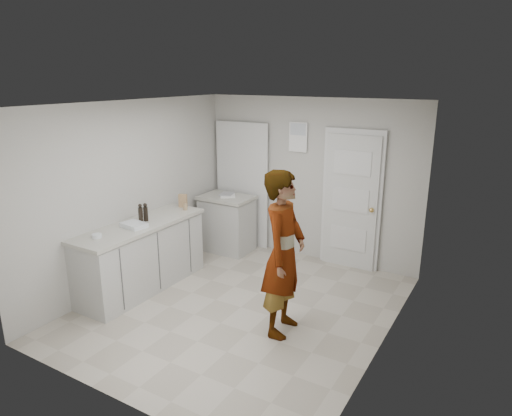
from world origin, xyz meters
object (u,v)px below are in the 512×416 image
Objects in this scene: oil_cruet_a at (146,212)px; cake_mix_box at (183,201)px; egg_bowl at (97,236)px; person at (284,254)px; spice_jar at (185,207)px; oil_cruet_b at (141,214)px; baking_dish at (134,225)px.

cake_mix_box is at bearing 89.88° from oil_cruet_a.
oil_cruet_a is 0.80m from egg_bowl.
egg_bowl is (-2.18, -0.67, 0.01)m from person.
cake_mix_box is 1.57m from egg_bowl.
cake_mix_box is 0.16m from spice_jar.
baking_dish is at bearing -78.14° from oil_cruet_b.
person is 2.32m from cake_mix_box.
spice_jar is at bearing 85.66° from baking_dish.
person is at bearing -21.60° from spice_jar.
oil_cruet_b is at bearing -81.45° from oil_cruet_a.
oil_cruet_b is 2.30× the size of egg_bowl.
person reaches higher than baking_dish.
spice_jar is 0.36× the size of oil_cruet_a.
egg_bowl is at bearing 99.99° from person.
spice_jar is 0.69m from oil_cruet_a.
oil_cruet_a is at bearing 86.61° from egg_bowl.
spice_jar is at bearing 82.28° from oil_cruet_b.
baking_dish is 2.96× the size of egg_bowl.
oil_cruet_b is (0.02, -0.11, 0.01)m from oil_cruet_a.
oil_cruet_a is at bearing -108.75° from cake_mix_box.
cake_mix_box reaches higher than spice_jar.
cake_mix_box is at bearing 60.24° from person.
cake_mix_box is at bearing 92.69° from baking_dish.
oil_cruet_b is 0.20m from baking_dish.
egg_bowl is at bearing -96.59° from spice_jar.
person is 9.51× the size of cake_mix_box.
egg_bowl is at bearing -95.29° from oil_cruet_b.
oil_cruet_a reaches higher than baking_dish.
spice_jar is (0.12, -0.10, -0.05)m from cake_mix_box.
cake_mix_box is 0.57× the size of baking_dish.
egg_bowl is (-0.06, -0.68, -0.11)m from oil_cruet_b.
spice_jar is 0.33× the size of oil_cruet_b.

